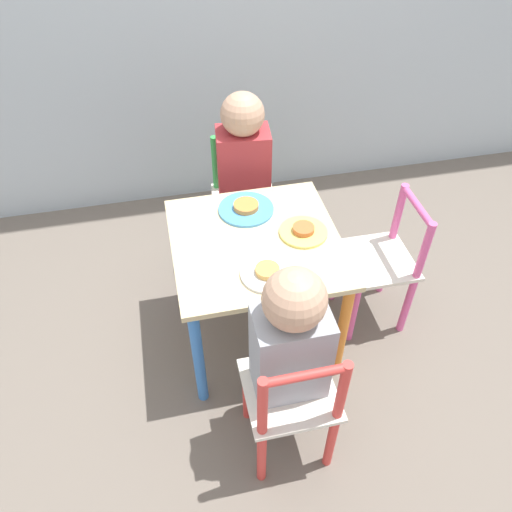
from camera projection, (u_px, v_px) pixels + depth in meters
ground_plane at (256, 331)px, 1.95m from camera, size 6.00×6.00×0.00m
kids_table at (256, 257)px, 1.68m from camera, size 0.55×0.55×0.48m
chair_green at (243, 203)px, 2.10m from camera, size 0.29×0.29×0.54m
chair_red at (291, 401)px, 1.44m from camera, size 0.26×0.26×0.54m
chair_pink at (381, 265)px, 1.84m from camera, size 0.26×0.26×0.54m
child_back at (244, 171)px, 1.92m from camera, size 0.21×0.22×0.78m
child_front at (289, 346)px, 1.35m from camera, size 0.20×0.22×0.74m
plate_back at (246, 208)px, 1.73m from camera, size 0.19×0.19×0.03m
plate_front at (267, 273)px, 1.50m from camera, size 0.16×0.16×0.03m
plate_right at (303, 231)px, 1.64m from camera, size 0.16×0.16×0.03m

